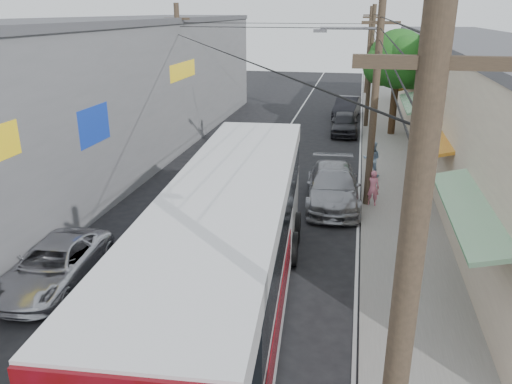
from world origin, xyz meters
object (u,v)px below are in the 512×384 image
jeepney (55,265)px  parked_car_mid (344,123)px  parked_car_far (347,107)px  coach_bus (231,251)px  pedestrian_far (372,159)px  pedestrian_near (373,188)px  parked_suv (333,186)px

jeepney → parked_car_mid: 22.26m
jeepney → parked_car_far: (7.60, 26.44, 0.14)m
coach_bus → pedestrian_far: 13.22m
parked_car_far → pedestrian_near: (1.60, -18.34, 0.09)m
parked_suv → pedestrian_far: 4.10m
parked_car_far → pedestrian_far: bearing=-77.7°
coach_bus → parked_suv: bearing=72.8°
jeepney → parked_car_far: bearing=69.4°
pedestrian_near → coach_bus: bearing=77.1°
jeepney → pedestrian_far: pedestrian_far is taller
pedestrian_near → parked_suv: bearing=6.4°
jeepney → parked_car_mid: bearing=65.4°
coach_bus → pedestrian_near: size_ratio=9.21×
pedestrian_far → parked_suv: bearing=73.9°
jeepney → pedestrian_near: (9.20, 8.10, 0.23)m
pedestrian_near → jeepney: bearing=51.1°
parked_suv → pedestrian_far: bearing=63.0°
parked_suv → pedestrian_near: (1.60, -0.09, 0.08)m
coach_bus → parked_suv: coach_bus is taller
coach_bus → parked_suv: (2.08, 8.89, -1.22)m
coach_bus → jeepney: (-5.52, 0.70, -1.36)m
parked_suv → parked_car_mid: (0.00, 12.73, -0.05)m
coach_bus → pedestrian_far: size_ratio=7.97×
coach_bus → jeepney: 5.73m
parked_car_mid → pedestrian_far: pedestrian_far is taller
coach_bus → parked_car_mid: (2.08, 21.62, -1.27)m
parked_car_far → pedestrian_near: pedestrian_near is taller
parked_car_mid → pedestrian_near: size_ratio=2.87×
coach_bus → jeepney: size_ratio=3.01×
jeepney → coach_bus: bearing=-11.8°
jeepney → pedestrian_near: 12.26m
coach_bus → parked_car_mid: size_ratio=3.21×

